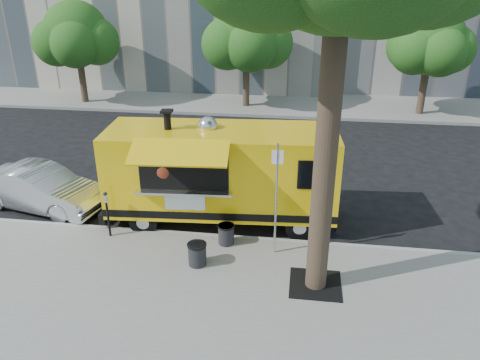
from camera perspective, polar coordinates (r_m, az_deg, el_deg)
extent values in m
plane|color=black|center=(13.90, -1.78, -5.35)|extent=(120.00, 120.00, 0.00)
cube|color=gray|center=(10.62, -5.49, -15.57)|extent=(60.00, 6.00, 0.15)
cube|color=#999993|center=(13.07, -2.46, -7.05)|extent=(60.00, 0.14, 0.16)
cube|color=gray|center=(26.38, 3.13, 9.29)|extent=(60.00, 5.00, 0.15)
cylinder|color=#33261C|center=(9.76, 10.41, 3.06)|extent=(0.48, 0.48, 6.50)
cube|color=black|center=(11.32, 9.17, -12.44)|extent=(1.20, 1.20, 0.02)
cylinder|color=#33261C|center=(27.59, -18.66, 11.69)|extent=(0.36, 0.36, 2.60)
sphere|color=#1D4512|center=(27.23, -19.34, 16.49)|extent=(3.42, 3.42, 3.42)
cylinder|color=#33261C|center=(25.38, 0.75, 11.92)|extent=(0.36, 0.36, 2.60)
sphere|color=#1D4512|center=(24.98, 0.78, 17.31)|extent=(3.60, 3.60, 3.60)
cylinder|color=#33261C|center=(25.60, 21.42, 10.39)|extent=(0.36, 0.36, 2.60)
sphere|color=#1D4512|center=(25.21, 22.23, 15.42)|extent=(3.24, 3.24, 3.24)
cylinder|color=silver|center=(11.61, 4.41, -2.51)|extent=(0.06, 0.06, 3.00)
cube|color=white|center=(11.14, 4.60, 2.79)|extent=(0.28, 0.02, 0.35)
cylinder|color=black|center=(13.25, -15.76, -4.58)|extent=(0.06, 0.06, 1.05)
cube|color=silver|center=(12.97, -16.07, -2.16)|extent=(0.10, 0.08, 0.22)
sphere|color=black|center=(12.92, -16.13, -1.64)|extent=(0.11, 0.11, 0.11)
cube|color=yellow|center=(13.36, -2.23, 1.32)|extent=(6.58, 2.63, 2.33)
cube|color=black|center=(13.76, -2.17, -2.32)|extent=(6.60, 2.65, 0.22)
cube|color=black|center=(13.95, 11.50, -3.66)|extent=(0.32, 2.08, 0.30)
cube|color=black|center=(14.57, -15.20, -2.79)|extent=(0.32, 2.08, 0.30)
cube|color=black|center=(13.29, 11.81, 2.40)|extent=(0.17, 1.74, 0.94)
cylinder|color=black|center=(13.06, 7.27, -5.62)|extent=(0.81, 0.33, 0.79)
cylinder|color=black|center=(14.67, 6.92, -2.08)|extent=(0.81, 0.33, 0.79)
cylinder|color=black|center=(13.49, -11.63, -4.93)|extent=(0.81, 0.33, 0.79)
cylinder|color=black|center=(15.06, -9.89, -1.57)|extent=(0.81, 0.33, 0.79)
cube|color=black|center=(12.40, -6.85, 1.15)|extent=(2.39, 0.35, 1.04)
cube|color=silver|center=(12.49, -6.86, -1.50)|extent=(2.60, 0.53, 0.06)
cube|color=yellow|center=(11.67, -7.47, 3.35)|extent=(2.54, 1.11, 0.42)
cube|color=white|center=(12.69, -6.73, -2.59)|extent=(1.09, 0.12, 0.50)
cylinder|color=black|center=(13.12, -8.86, 7.17)|extent=(0.20, 0.20, 0.55)
sphere|color=silver|center=(13.17, -3.95, 6.57)|extent=(0.56, 0.56, 0.56)
sphere|color=#953720|center=(12.79, -9.02, 1.51)|extent=(0.83, 0.83, 0.83)
cylinder|color=#FF590C|center=(12.64, -9.20, 0.57)|extent=(0.34, 0.14, 0.34)
imported|color=silver|center=(15.74, -23.14, -0.94)|extent=(4.36, 2.35, 1.36)
cylinder|color=black|center=(11.75, -5.24, -8.99)|extent=(0.45, 0.45, 0.58)
cylinder|color=black|center=(11.60, -5.29, -7.86)|extent=(0.49, 0.49, 0.04)
cylinder|color=black|center=(12.54, -1.70, -6.63)|extent=(0.42, 0.42, 0.55)
cylinder|color=black|center=(12.41, -1.71, -5.62)|extent=(0.46, 0.46, 0.04)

